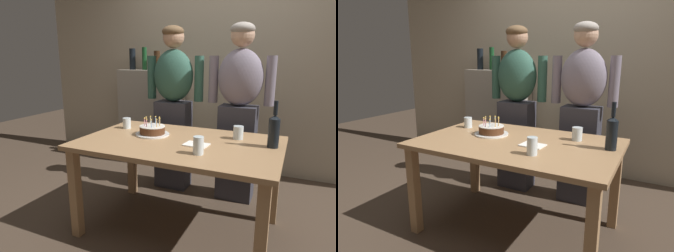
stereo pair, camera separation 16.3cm
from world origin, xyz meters
The scene contains 12 objects.
ground_plane centered at (0.00, 0.00, 0.00)m, with size 10.00×10.00×0.00m, color #47382B.
back_wall centered at (0.00, 1.55, 1.30)m, with size 5.20×0.10×2.60m, color tan.
dining_table centered at (0.00, 0.00, 0.64)m, with size 1.50×0.96×0.74m.
birthday_cake centered at (-0.27, 0.07, 0.78)m, with size 0.28×0.28×0.15m.
water_glass_near centered at (0.23, -0.24, 0.80)m, with size 0.07×0.07×0.12m, color silver.
water_glass_far centered at (-0.58, 0.18, 0.79)m, with size 0.07×0.07×0.09m, color silver.
water_glass_side centered at (0.40, 0.24, 0.79)m, with size 0.08×0.08×0.10m, color silver.
wine_bottle centered at (0.66, 0.12, 0.87)m, with size 0.08×0.08×0.33m.
napkin_stack centered at (0.15, -0.05, 0.74)m, with size 0.17×0.13×0.01m, color white.
person_man_bearded centered at (-0.37, 0.74, 0.87)m, with size 0.61×0.27×1.66m.
person_woman_cardigan centered at (0.29, 0.74, 0.87)m, with size 0.61×0.27×1.66m.
shelf_cabinet centered at (-0.94, 1.33, 0.61)m, with size 0.82×0.30×1.48m.
Camera 1 is at (0.81, -1.99, 1.36)m, focal length 31.36 mm.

